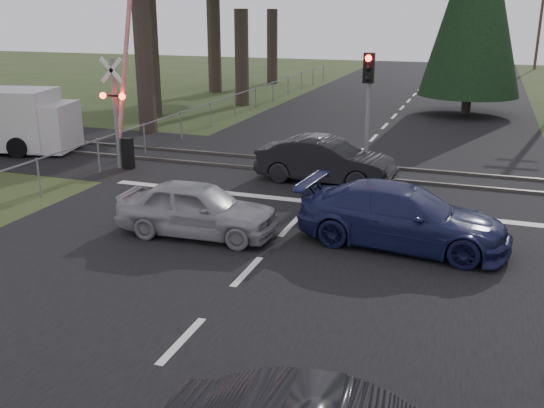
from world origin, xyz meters
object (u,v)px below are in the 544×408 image
at_px(crossing_signal, 122,110).
at_px(blue_sedan, 402,217).
at_px(traffic_signal_center, 368,96).
at_px(dark_car_far, 326,161).
at_px(utility_pole_far, 541,17).
at_px(silver_car, 198,209).

distance_m(crossing_signal, blue_sedan, 11.04).
height_order(traffic_signal_center, dark_car_far, traffic_signal_center).
bearing_deg(blue_sedan, dark_car_far, 38.60).
relative_size(blue_sedan, dark_car_far, 1.12).
height_order(utility_pole_far, dark_car_far, utility_pole_far).
bearing_deg(utility_pole_far, blue_sedan, -96.51).
xyz_separation_m(traffic_signal_center, utility_pole_far, (7.50, 44.32, 1.92)).
bearing_deg(utility_pole_far, dark_car_far, -101.03).
xyz_separation_m(traffic_signal_center, dark_car_far, (-1.20, -0.32, -2.08)).
relative_size(silver_car, blue_sedan, 0.81).
bearing_deg(traffic_signal_center, blue_sedan, -69.59).
xyz_separation_m(crossing_signal, dark_car_far, (7.07, 0.57, -1.33)).
relative_size(traffic_signal_center, blue_sedan, 0.83).
bearing_deg(blue_sedan, utility_pole_far, -1.02).
relative_size(crossing_signal, silver_car, 1.75).
bearing_deg(traffic_signal_center, dark_car_far, -165.04).
relative_size(silver_car, dark_car_far, 0.90).
distance_m(traffic_signal_center, silver_car, 7.02).
relative_size(utility_pole_far, blue_sedan, 1.83).
bearing_deg(traffic_signal_center, crossing_signal, -173.85).
bearing_deg(crossing_signal, blue_sedan, -22.18).
xyz_separation_m(crossing_signal, silver_car, (5.31, -5.10, -1.38)).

